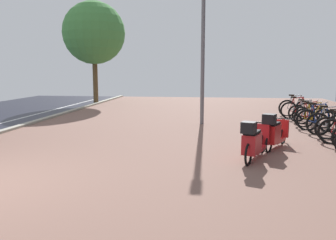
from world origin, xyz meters
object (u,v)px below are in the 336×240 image
lamp_post (203,43)px  street_tree (94,33)px  bicycle_rack_07 (310,115)px  bicycle_rack_09 (297,110)px  bicycle_rack_10 (295,108)px  bicycle_rack_08 (305,113)px  bicycle_rack_05 (318,120)px  bicycle_rack_04 (329,124)px  bicycle_rack_06 (314,118)px  scooter_mid (274,132)px  scooter_near (254,141)px

lamp_post → street_tree: size_ratio=0.89×
bicycle_rack_07 → bicycle_rack_09: 1.44m
bicycle_rack_10 → bicycle_rack_08: bearing=-88.6°
bicycle_rack_05 → lamp_post: size_ratio=0.24×
bicycle_rack_10 → bicycle_rack_09: bearing=-97.0°
bicycle_rack_04 → lamp_post: (-3.96, 1.78, 2.62)m
bicycle_rack_06 → bicycle_rack_09: (-0.05, 2.16, 0.01)m
street_tree → bicycle_rack_05: bearing=-38.0°
bicycle_rack_10 → street_tree: bearing=156.7°
bicycle_rack_04 → scooter_mid: (-2.02, -2.14, 0.09)m
bicycle_rack_08 → bicycle_rack_09: size_ratio=0.94×
bicycle_rack_05 → scooter_near: bicycle_rack_05 is taller
bicycle_rack_06 → scooter_mid: scooter_mid is taller
scooter_mid → bicycle_rack_10: bearing=72.7°
bicycle_rack_07 → bicycle_rack_10: size_ratio=0.91×
bicycle_rack_08 → bicycle_rack_04: bearing=-90.6°
bicycle_rack_07 → lamp_post: (-3.99, -0.37, 2.64)m
bicycle_rack_05 → bicycle_rack_07: bearing=84.1°
bicycle_rack_08 → street_tree: bearing=150.5°
street_tree → bicycle_rack_09: bearing=-26.7°
bicycle_rack_05 → scooter_near: 4.77m
bicycle_rack_04 → bicycle_rack_07: size_ratio=1.05×
bicycle_rack_05 → scooter_mid: 3.44m
scooter_mid → bicycle_rack_07: bearing=64.4°
lamp_post → street_tree: bearing=132.8°
bicycle_rack_06 → bicycle_rack_10: bicycle_rack_10 is taller
scooter_near → street_tree: (-7.82, 12.14, 3.68)m
scooter_mid → lamp_post: size_ratio=0.29×
bicycle_rack_05 → bicycle_rack_07: (0.15, 1.44, -0.02)m
bicycle_rack_05 → bicycle_rack_04: bearing=-81.0°
bicycle_rack_05 → scooter_near: (-2.54, -4.04, 0.08)m
bicycle_rack_05 → bicycle_rack_09: bicycle_rack_05 is taller
bicycle_rack_05 → bicycle_rack_08: bicycle_rack_05 is taller
street_tree → lamp_post: bearing=-47.2°
street_tree → bicycle_rack_06: bearing=-35.3°
bicycle_rack_04 → bicycle_rack_09: bicycle_rack_04 is taller
bicycle_rack_04 → bicycle_rack_09: 3.60m
bicycle_rack_05 → street_tree: size_ratio=0.22×
bicycle_rack_07 → bicycle_rack_09: (-0.13, 1.44, 0.01)m
bicycle_rack_07 → lamp_post: size_ratio=0.24×
bicycle_rack_04 → bicycle_rack_06: (-0.04, 1.44, -0.01)m
bicycle_rack_06 → lamp_post: (-3.91, 0.35, 2.63)m
bicycle_rack_08 → bicycle_rack_10: (-0.03, 1.44, 0.03)m
bicycle_rack_06 → lamp_post: bearing=175.0°
scooter_mid → lamp_post: (-1.94, 3.92, 2.53)m
bicycle_rack_07 → bicycle_rack_10: bearing=91.0°
bicycle_rack_10 → scooter_near: size_ratio=0.79×
bicycle_rack_06 → bicycle_rack_08: (0.07, 1.44, -0.01)m
bicycle_rack_04 → bicycle_rack_10: 4.32m
scooter_near → bicycle_rack_04: bearing=51.3°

